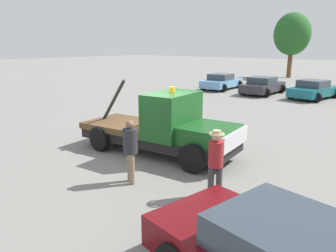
{
  "coord_description": "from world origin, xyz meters",
  "views": [
    {
      "loc": [
        7.38,
        -8.35,
        3.75
      ],
      "look_at": [
        0.5,
        0.0,
        1.05
      ],
      "focal_mm": 35.0,
      "sensor_mm": 36.0,
      "label": 1
    }
  ],
  "objects_px": {
    "tow_truck": "(165,128)",
    "person_at_hood": "(130,147)",
    "tree_left": "(292,34)",
    "person_near_truck": "(216,158)",
    "parked_car_teal": "(314,90)",
    "parked_car_charcoal": "(263,86)",
    "parked_car_skyblue": "(222,82)"
  },
  "relations": [
    {
      "from": "parked_car_charcoal",
      "to": "parked_car_teal",
      "type": "distance_m",
      "value": 3.74
    },
    {
      "from": "tow_truck",
      "to": "tree_left",
      "type": "height_order",
      "value": "tree_left"
    },
    {
      "from": "parked_car_skyblue",
      "to": "parked_car_teal",
      "type": "bearing_deg",
      "value": -95.92
    },
    {
      "from": "parked_car_teal",
      "to": "person_at_hood",
      "type": "bearing_deg",
      "value": -168.63
    },
    {
      "from": "tow_truck",
      "to": "person_at_hood",
      "type": "height_order",
      "value": "tow_truck"
    },
    {
      "from": "tow_truck",
      "to": "person_near_truck",
      "type": "height_order",
      "value": "tow_truck"
    },
    {
      "from": "person_near_truck",
      "to": "tree_left",
      "type": "xyz_separation_m",
      "value": [
        -9.64,
        31.94,
        3.85
      ]
    },
    {
      "from": "parked_car_skyblue",
      "to": "parked_car_charcoal",
      "type": "distance_m",
      "value": 3.93
    },
    {
      "from": "parked_car_teal",
      "to": "tree_left",
      "type": "xyz_separation_m",
      "value": [
        -6.86,
        14.22,
        4.23
      ]
    },
    {
      "from": "parked_car_charcoal",
      "to": "tree_left",
      "type": "relative_size",
      "value": 0.61
    },
    {
      "from": "person_at_hood",
      "to": "parked_car_charcoal",
      "type": "xyz_separation_m",
      "value": [
        -4.25,
        18.31,
        -0.38
      ]
    },
    {
      "from": "person_near_truck",
      "to": "parked_car_skyblue",
      "type": "distance_m",
      "value": 20.8
    },
    {
      "from": "parked_car_skyblue",
      "to": "person_at_hood",
      "type": "bearing_deg",
      "value": -160.28
    },
    {
      "from": "tow_truck",
      "to": "person_at_hood",
      "type": "distance_m",
      "value": 2.61
    },
    {
      "from": "tree_left",
      "to": "parked_car_teal",
      "type": "bearing_deg",
      "value": -64.23
    },
    {
      "from": "tow_truck",
      "to": "parked_car_charcoal",
      "type": "relative_size",
      "value": 1.34
    },
    {
      "from": "person_near_truck",
      "to": "tree_left",
      "type": "bearing_deg",
      "value": -19.57
    },
    {
      "from": "tow_truck",
      "to": "person_near_truck",
      "type": "xyz_separation_m",
      "value": [
        3.09,
        -1.75,
        0.09
      ]
    },
    {
      "from": "person_near_truck",
      "to": "parked_car_charcoal",
      "type": "bearing_deg",
      "value": -16.05
    },
    {
      "from": "parked_car_skyblue",
      "to": "tree_left",
      "type": "height_order",
      "value": "tree_left"
    },
    {
      "from": "tow_truck",
      "to": "parked_car_charcoal",
      "type": "xyz_separation_m",
      "value": [
        -3.42,
        15.83,
        -0.29
      ]
    },
    {
      "from": "parked_car_charcoal",
      "to": "parked_car_skyblue",
      "type": "bearing_deg",
      "value": 83.64
    },
    {
      "from": "parked_car_skyblue",
      "to": "parked_car_charcoal",
      "type": "relative_size",
      "value": 1.04
    },
    {
      "from": "person_near_truck",
      "to": "person_at_hood",
      "type": "distance_m",
      "value": 2.37
    },
    {
      "from": "parked_car_skyblue",
      "to": "parked_car_teal",
      "type": "relative_size",
      "value": 1.03
    },
    {
      "from": "person_at_hood",
      "to": "tree_left",
      "type": "xyz_separation_m",
      "value": [
        -7.38,
        32.66,
        3.84
      ]
    },
    {
      "from": "tow_truck",
      "to": "person_at_hood",
      "type": "bearing_deg",
      "value": -77.59
    },
    {
      "from": "tow_truck",
      "to": "person_at_hood",
      "type": "xyz_separation_m",
      "value": [
        0.83,
        -2.48,
        0.1
      ]
    },
    {
      "from": "parked_car_skyblue",
      "to": "parked_car_teal",
      "type": "xyz_separation_m",
      "value": [
        7.64,
        -0.28,
        -0.0
      ]
    },
    {
      "from": "parked_car_charcoal",
      "to": "tree_left",
      "type": "height_order",
      "value": "tree_left"
    },
    {
      "from": "person_near_truck",
      "to": "person_at_hood",
      "type": "xyz_separation_m",
      "value": [
        -2.26,
        -0.73,
        0.01
      ]
    },
    {
      "from": "parked_car_charcoal",
      "to": "parked_car_teal",
      "type": "bearing_deg",
      "value": -88.09
    }
  ]
}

